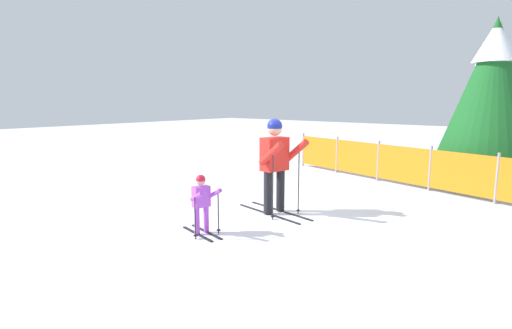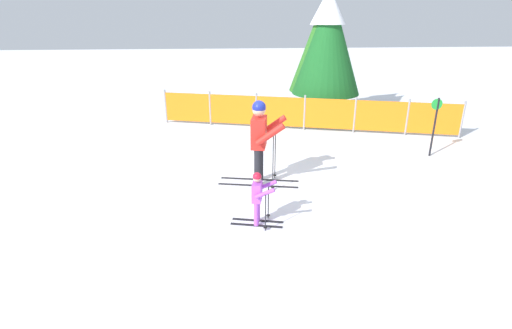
{
  "view_description": "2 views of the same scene",
  "coord_description": "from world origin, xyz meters",
  "px_view_note": "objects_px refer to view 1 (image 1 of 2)",
  "views": [
    {
      "loc": [
        4.38,
        -6.28,
        2.2
      ],
      "look_at": [
        -0.27,
        -0.71,
        1.03
      ],
      "focal_mm": 28.0,
      "sensor_mm": 36.0,
      "label": 1
    },
    {
      "loc": [
        -0.88,
        -8.23,
        3.65
      ],
      "look_at": [
        -0.37,
        -1.15,
        0.83
      ],
      "focal_mm": 28.0,
      "sensor_mm": 36.0,
      "label": 2
    }
  ],
  "objects_px": {
    "safety_fence": "(430,169)",
    "conifer_far": "(492,84)",
    "skier_adult": "(276,157)",
    "skier_child": "(202,200)",
    "conifer_near": "(495,86)"
  },
  "relations": [
    {
      "from": "conifer_far",
      "to": "conifer_near",
      "type": "bearing_deg",
      "value": 92.79
    },
    {
      "from": "conifer_near",
      "to": "skier_adult",
      "type": "bearing_deg",
      "value": -114.32
    },
    {
      "from": "skier_adult",
      "to": "safety_fence",
      "type": "height_order",
      "value": "skier_adult"
    },
    {
      "from": "skier_child",
      "to": "conifer_far",
      "type": "relative_size",
      "value": 0.24
    },
    {
      "from": "skier_adult",
      "to": "conifer_near",
      "type": "height_order",
      "value": "conifer_near"
    },
    {
      "from": "skier_adult",
      "to": "conifer_far",
      "type": "distance_m",
      "value": 6.11
    },
    {
      "from": "skier_child",
      "to": "safety_fence",
      "type": "height_order",
      "value": "safety_fence"
    },
    {
      "from": "skier_adult",
      "to": "conifer_near",
      "type": "distance_m",
      "value": 6.54
    },
    {
      "from": "safety_fence",
      "to": "skier_adult",
      "type": "bearing_deg",
      "value": -113.29
    },
    {
      "from": "conifer_far",
      "to": "skier_child",
      "type": "bearing_deg",
      "value": -111.84
    },
    {
      "from": "conifer_far",
      "to": "safety_fence",
      "type": "bearing_deg",
      "value": -125.53
    },
    {
      "from": "conifer_far",
      "to": "conifer_near",
      "type": "xyz_separation_m",
      "value": [
        -0.03,
        0.51,
        -0.03
      ]
    },
    {
      "from": "skier_child",
      "to": "safety_fence",
      "type": "relative_size",
      "value": 0.11
    },
    {
      "from": "safety_fence",
      "to": "conifer_far",
      "type": "xyz_separation_m",
      "value": [
        0.94,
        1.31,
        2.05
      ]
    },
    {
      "from": "skier_adult",
      "to": "skier_child",
      "type": "xyz_separation_m",
      "value": [
        -0.18,
        -1.77,
        -0.53
      ]
    }
  ]
}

